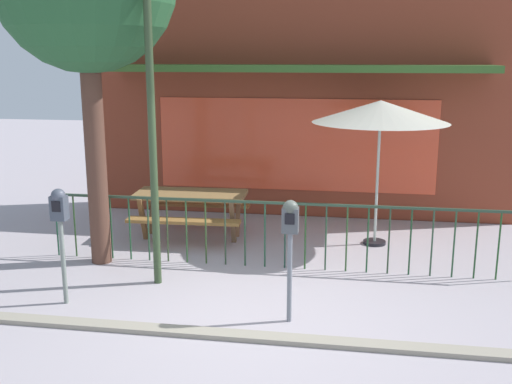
% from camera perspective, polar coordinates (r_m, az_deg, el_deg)
% --- Properties ---
extents(ground, '(40.00, 40.00, 0.00)m').
position_cam_1_polar(ground, '(6.99, -0.06, -12.06)').
color(ground, '#ACA2A9').
extents(pub_storefront, '(7.87, 1.45, 5.41)m').
position_cam_1_polar(pub_storefront, '(11.11, 4.00, 11.54)').
color(pub_storefront, '#572B22').
rests_on(pub_storefront, ground).
extents(patio_fence_front, '(6.64, 0.04, 0.97)m').
position_cam_1_polar(patio_fence_front, '(8.36, 1.84, -2.97)').
color(patio_fence_front, '#2A4230').
rests_on(patio_fence_front, ground).
extents(picnic_table_left, '(1.85, 1.43, 0.79)m').
position_cam_1_polar(picnic_table_left, '(9.80, -6.28, -0.97)').
color(picnic_table_left, olive).
rests_on(picnic_table_left, ground).
extents(patio_umbrella, '(2.10, 2.10, 2.29)m').
position_cam_1_polar(patio_umbrella, '(9.36, 11.89, 7.52)').
color(patio_umbrella, black).
rests_on(patio_umbrella, ground).
extents(parking_meter_near, '(0.18, 0.17, 1.42)m').
position_cam_1_polar(parking_meter_near, '(6.54, 3.31, -3.54)').
color(parking_meter_near, slate).
rests_on(parking_meter_near, ground).
extents(parking_meter_far, '(0.18, 0.17, 1.44)m').
position_cam_1_polar(parking_meter_far, '(7.39, -18.36, -2.17)').
color(parking_meter_far, slate).
rests_on(parking_meter_far, ground).
extents(street_lamp, '(0.28, 0.28, 4.13)m').
position_cam_1_polar(street_lamp, '(7.57, -10.16, 10.68)').
color(street_lamp, '#314428').
rests_on(street_lamp, ground).
extents(curb_edge, '(11.02, 0.20, 0.11)m').
position_cam_1_polar(curb_edge, '(6.54, -0.79, -13.92)').
color(curb_edge, gray).
rests_on(curb_edge, ground).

